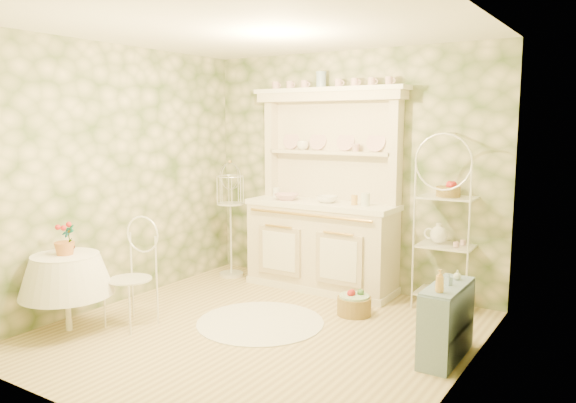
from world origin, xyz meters
The scene contains 22 objects.
floor centered at (0.00, 0.00, 0.00)m, with size 3.60×3.60×0.00m, color #D8C385.
ceiling centered at (0.00, 0.00, 2.70)m, with size 3.60×3.60×0.00m, color white.
wall_left centered at (-1.80, 0.00, 1.35)m, with size 3.60×3.60×0.00m, color beige.
wall_right centered at (1.80, 0.00, 1.35)m, with size 3.60×3.60×0.00m, color beige.
wall_back centered at (0.00, 1.80, 1.35)m, with size 3.60×3.60×0.00m, color beige.
wall_front centered at (0.00, -1.80, 1.35)m, with size 3.60×3.60×0.00m, color beige.
kitchen_dresser centered at (-0.20, 1.52, 1.15)m, with size 1.87×0.61×2.29m, color #F0E6C9.
bakers_rack centered at (1.20, 1.62, 0.93)m, with size 0.58×0.41×1.85m, color white.
side_shelf centered at (1.61, 0.36, 0.32)m, with size 0.28×0.75×0.64m, color #7590AB.
round_table centered at (-1.51, -0.89, 0.30)m, with size 0.56×0.56×0.61m, color white.
cafe_chair centered at (-1.11, -0.50, 0.40)m, with size 0.36×0.36×0.80m, color white.
birdcage_stand centered at (-1.40, 1.38, 0.75)m, with size 0.35×0.35×1.50m, color white.
floor_basket centered at (0.52, 0.91, 0.12)m, with size 0.37×0.37×0.24m, color olive.
lace_rug centered at (-0.13, 0.21, 0.01)m, with size 1.22×1.22×0.01m, color white.
bowl_floral centered at (-0.63, 1.45, 1.02)m, with size 0.29×0.29×0.07m, color white.
bowl_white centered at (-0.12, 1.50, 1.02)m, with size 0.24×0.24×0.08m, color white.
cup_left centered at (-0.55, 1.68, 1.61)m, with size 0.14×0.14×0.11m, color white.
cup_right centered at (0.14, 1.67, 1.61)m, with size 0.09×0.09×0.09m, color white.
potted_geranium centered at (-1.49, -0.86, 0.85)m, with size 0.14×0.10×0.27m, color #3F7238.
bottle_amber centered at (1.61, 0.13, 0.68)m, with size 0.07×0.07×0.18m, color gold.
bottle_blue centered at (1.61, 0.36, 0.65)m, with size 0.04×0.04×0.09m, color #86A3C0.
bottle_glass centered at (1.63, 0.55, 0.65)m, with size 0.06×0.06×0.08m, color silver.
Camera 1 is at (2.87, -3.98, 1.90)m, focal length 35.00 mm.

